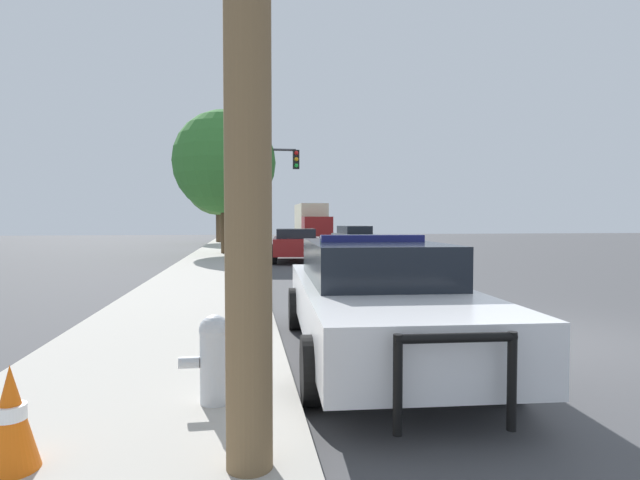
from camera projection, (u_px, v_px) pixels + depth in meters
ground_plane at (534, 340)px, 7.11m from camera, size 110.00×110.00×0.00m
sidewalk_left at (164, 350)px, 6.34m from camera, size 3.00×110.00×0.13m
police_car at (375, 295)px, 6.35m from camera, size 2.29×5.45×1.52m
fire_hydrant at (215, 356)px, 4.30m from camera, size 0.60×0.26×0.77m
traffic_light at (259, 178)px, 23.61m from camera, size 3.24×0.35×5.10m
car_background_oncoming at (355, 238)px, 27.65m from camera, size 2.06×4.57×1.41m
car_background_midblock at (295, 244)px, 20.79m from camera, size 2.25×4.30×1.37m
box_truck at (312, 221)px, 43.99m from camera, size 2.61×7.54×3.19m
tree_sidewalk_far at (218, 181)px, 36.68m from camera, size 4.99×4.99×6.97m
tree_sidewalk_mid at (224, 162)px, 23.94m from camera, size 4.93×4.93×6.86m
traffic_cone at (11, 417)px, 3.14m from camera, size 0.34×0.34×0.67m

